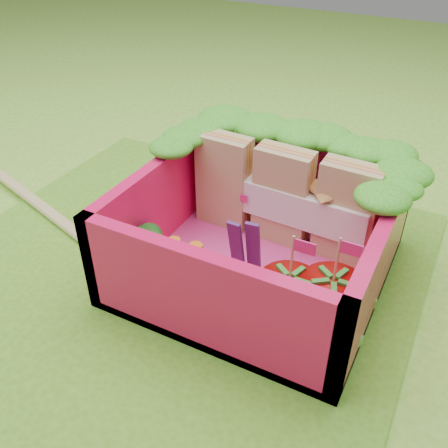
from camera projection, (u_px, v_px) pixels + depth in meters
ground at (171, 275)px, 2.81m from camera, size 14.00×14.00×0.00m
placemat at (171, 273)px, 2.80m from camera, size 2.60×2.60×0.03m
bento_floor at (259, 267)px, 2.78m from camera, size 1.30×1.30×0.05m
bento_box at (260, 231)px, 2.63m from camera, size 1.30×1.30×0.55m
lettuce_ruffle at (297, 140)px, 2.79m from camera, size 1.43×0.77×0.11m
sandwich_stack at (283, 197)px, 2.82m from camera, size 1.07×0.22×0.57m
broccoli at (151, 244)px, 2.62m from camera, size 0.32×0.32×0.25m
carrot_sticks at (186, 263)px, 2.56m from camera, size 0.18×0.10×0.27m
purple_wedges at (245, 249)px, 2.56m from camera, size 0.15×0.06×0.38m
strawberry_left at (287, 302)px, 2.31m from camera, size 0.28×0.28×0.52m
strawberry_right at (330, 305)px, 2.29m from camera, size 0.29×0.29×0.53m
snap_peas at (307, 304)px, 2.47m from camera, size 0.62×0.54×0.05m
chopsticks at (50, 213)px, 3.23m from camera, size 2.25×0.73×0.05m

